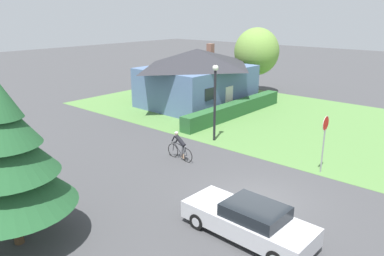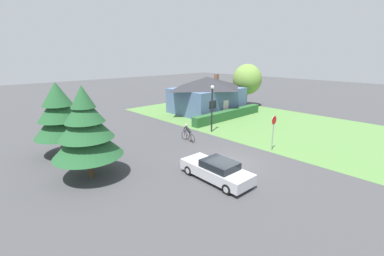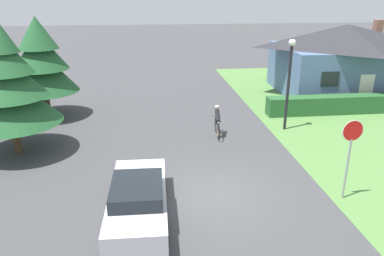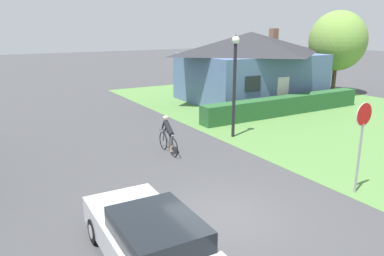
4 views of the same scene
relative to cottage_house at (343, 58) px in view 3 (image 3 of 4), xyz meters
name	(u,v)px [view 3 (image 3 of 4)]	position (x,y,z in m)	size (l,w,h in m)	color
ground_plane	(212,195)	(-11.31, -12.93, -2.42)	(140.00, 140.00, 0.00)	#424244
cottage_house	(343,58)	(0.00, 0.00, 0.00)	(9.39, 7.55, 4.89)	slate
hedge_row	(362,104)	(-0.95, -4.57, -1.89)	(11.40, 0.90, 1.06)	#285B2D
sedan_left_lane	(138,199)	(-13.85, -13.99, -1.77)	(1.93, 4.75, 1.31)	#BCBCC1
cyclist	(217,122)	(-10.09, -7.32, -1.69)	(0.44, 1.83, 1.52)	black
stop_sign	(351,144)	(-6.82, -13.69, -0.38)	(0.72, 0.07, 2.87)	gray
street_lamp	(289,73)	(-6.43, -6.80, 0.52)	(0.35, 0.35, 4.69)	black
conifer_tall_near	(7,85)	(-19.25, -8.27, 0.68)	(4.16, 4.16, 5.74)	#4C3823
conifer_tall_far	(40,60)	(-19.18, -3.14, 0.80)	(3.82, 3.82, 5.55)	#4C3823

